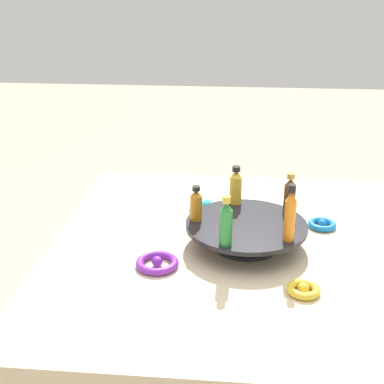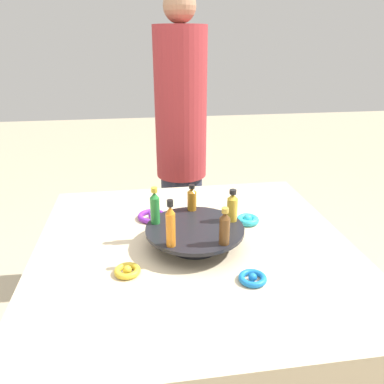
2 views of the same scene
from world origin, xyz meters
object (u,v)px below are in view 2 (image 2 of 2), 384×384
at_px(bottle_brown, 225,228).
at_px(ribbon_bow_blue, 253,278).
at_px(ribbon_bow_teal, 248,220).
at_px(bottle_green, 155,207).
at_px(ribbon_bow_purple, 152,216).
at_px(display_stand, 195,233).
at_px(ribbon_bow_gold, 127,271).
at_px(bottle_amber, 192,198).
at_px(bottle_orange, 171,225).
at_px(person_figure, 181,151).
at_px(bottle_gold, 232,207).

bearing_deg(bottle_brown, ribbon_bow_blue, -59.84).
bearing_deg(ribbon_bow_blue, ribbon_bow_teal, 75.95).
distance_m(bottle_green, ribbon_bow_blue, 0.39).
bearing_deg(ribbon_bow_purple, ribbon_bow_blue, -59.05).
xyz_separation_m(display_stand, ribbon_bow_blue, (0.13, -0.22, -0.04)).
height_order(bottle_brown, ribbon_bow_purple, bottle_brown).
relative_size(ribbon_bow_purple, ribbon_bow_gold, 1.39).
relative_size(bottle_amber, ribbon_bow_gold, 1.23).
height_order(display_stand, ribbon_bow_teal, display_stand).
distance_m(ribbon_bow_gold, ribbon_bow_blue, 0.36).
bearing_deg(ribbon_bow_purple, bottle_orange, -82.18).
relative_size(bottle_brown, person_figure, 0.07).
xyz_separation_m(bottle_orange, ribbon_bow_teal, (0.31, 0.23, -0.12)).
distance_m(ribbon_bow_purple, ribbon_bow_gold, 0.36).
distance_m(display_stand, bottle_amber, 0.15).
bearing_deg(bottle_amber, ribbon_bow_teal, -0.81).
xyz_separation_m(bottle_amber, ribbon_bow_teal, (0.21, -0.00, -0.10)).
relative_size(bottle_amber, bottle_green, 0.75).
distance_m(bottle_orange, bottle_gold, 0.26).
bearing_deg(bottle_green, ribbon_bow_purple, 92.31).
relative_size(bottle_orange, bottle_gold, 1.32).
relative_size(ribbon_bow_teal, person_figure, 0.05).
bearing_deg(ribbon_bow_gold, bottle_green, 62.65).
height_order(ribbon_bow_purple, person_figure, person_figure).
bearing_deg(bottle_green, bottle_gold, -4.34).
bearing_deg(bottle_amber, ribbon_bow_gold, -130.79).
bearing_deg(bottle_brown, bottle_amber, 103.66).
bearing_deg(bottle_gold, bottle_amber, 139.66).
distance_m(bottle_orange, ribbon_bow_teal, 0.40).
distance_m(display_stand, ribbon_bow_blue, 0.26).
relative_size(bottle_gold, ribbon_bow_gold, 1.44).
height_order(bottle_orange, ribbon_bow_teal, bottle_orange).
distance_m(bottle_gold, ribbon_bow_teal, 0.17).
xyz_separation_m(bottle_brown, bottle_gold, (0.06, 0.15, -0.00)).
height_order(ribbon_bow_gold, ribbon_bow_teal, ribbon_bow_teal).
height_order(ribbon_bow_gold, person_figure, person_figure).
bearing_deg(bottle_orange, bottle_gold, 31.66).
bearing_deg(ribbon_bow_purple, bottle_brown, -58.80).
xyz_separation_m(display_stand, bottle_brown, (0.07, -0.11, 0.07)).
xyz_separation_m(bottle_amber, person_figure, (0.06, 0.78, -0.05)).
bearing_deg(ribbon_bow_blue, bottle_gold, 90.11).
xyz_separation_m(bottle_gold, bottle_amber, (-0.12, 0.10, -0.01)).
bearing_deg(ribbon_bow_blue, ribbon_bow_gold, 165.95).
relative_size(ribbon_bow_purple, ribbon_bow_teal, 1.28).
height_order(bottle_gold, ribbon_bow_gold, bottle_gold).
height_order(ribbon_bow_purple, ribbon_bow_teal, ribbon_bow_teal).
height_order(display_stand, bottle_amber, bottle_amber).
bearing_deg(ribbon_bow_purple, bottle_gold, -35.52).
height_order(display_stand, ribbon_bow_blue, display_stand).
bearing_deg(ribbon_bow_gold, ribbon_bow_purple, 75.95).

